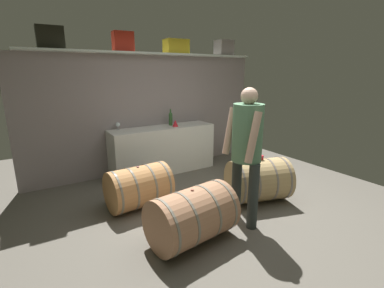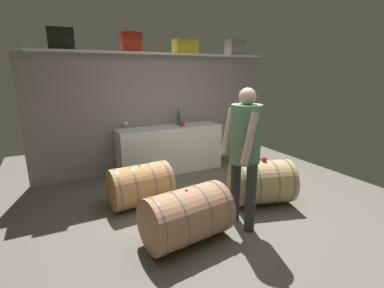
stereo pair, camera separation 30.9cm
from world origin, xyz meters
name	(u,v)px [view 1 (the left image)]	position (x,y,z in m)	size (l,w,h in m)	color
ground_plane	(200,201)	(0.00, 0.59, -0.01)	(5.86, 7.91, 0.02)	#5F5A50
back_wall_panel	(150,114)	(0.00, 2.35, 1.09)	(4.66, 0.10, 2.18)	gray
high_shelf_board	(151,54)	(0.00, 2.20, 2.20)	(4.29, 0.40, 0.03)	silver
toolcase_black	(50,37)	(-1.61, 2.20, 2.38)	(0.38, 0.20, 0.33)	black
toolcase_red	(123,42)	(-0.51, 2.20, 2.37)	(0.33, 0.21, 0.32)	red
toolcase_yellow	(176,47)	(0.51, 2.20, 2.34)	(0.43, 0.29, 0.26)	yellow
toolcase_grey	(224,48)	(1.64, 2.20, 2.36)	(0.32, 0.29, 0.30)	gray
work_cabinet	(163,150)	(0.10, 2.03, 0.44)	(1.99, 0.54, 0.88)	white
wine_bottle_green	(171,118)	(0.31, 2.11, 1.01)	(0.07, 0.07, 0.31)	#305C2D
wine_glass	(118,125)	(-0.69, 2.21, 0.97)	(0.08, 0.08, 0.14)	white
red_funnel	(175,123)	(0.32, 1.95, 0.94)	(0.11, 0.11, 0.13)	red
wine_barrel_near	(258,180)	(0.75, 0.15, 0.32)	(1.00, 0.85, 0.65)	tan
wine_barrel_far	(139,187)	(-0.85, 0.90, 0.30)	(0.89, 0.65, 0.61)	#BC824D
wine_barrel_flank	(192,216)	(-0.65, -0.21, 0.31)	(1.02, 0.73, 0.63)	#A37252
tasting_cup	(261,157)	(0.78, 0.15, 0.67)	(0.07, 0.07, 0.06)	red
winemaker_pouring	(246,143)	(0.12, -0.21, 1.05)	(0.39, 0.50, 1.71)	#2B3330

